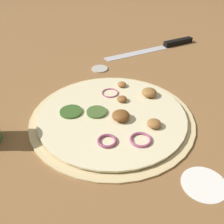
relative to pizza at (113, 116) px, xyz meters
The scene contains 5 objects.
ground_plane 0.01m from the pizza, 78.07° to the right, with size 3.00×3.00×0.00m, color olive.
pizza is the anchor object (origin of this frame).
knife 0.45m from the pizza, 152.19° to the left, with size 0.16×0.32×0.02m.
loose_cap 0.24m from the pizza, behind, with size 0.05×0.05×0.01m.
flour_patch 0.24m from the pizza, 37.01° to the left, with size 0.08×0.08×0.00m.
Camera 1 is at (0.46, -0.03, 0.36)m, focal length 42.00 mm.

